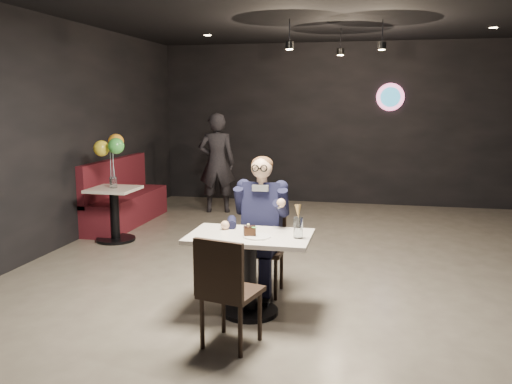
% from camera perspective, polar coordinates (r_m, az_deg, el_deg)
% --- Properties ---
extents(floor, '(9.00, 9.00, 0.00)m').
position_cam_1_polar(floor, '(6.16, 6.68, -8.83)').
color(floor, slate).
rests_on(floor, ground).
extents(wall_sign, '(0.50, 0.06, 0.50)m').
position_cam_1_polar(wall_sign, '(10.29, 13.96, 9.68)').
color(wall_sign, pink).
rests_on(wall_sign, floor).
extents(pendant_lights, '(1.40, 1.20, 0.36)m').
position_cam_1_polar(pendant_lights, '(7.89, 8.63, 16.35)').
color(pendant_lights, black).
rests_on(pendant_lights, floor).
extents(main_table, '(1.10, 0.70, 0.75)m').
position_cam_1_polar(main_table, '(5.00, -0.64, -8.65)').
color(main_table, white).
rests_on(main_table, floor).
extents(chair_far, '(0.42, 0.46, 0.92)m').
position_cam_1_polar(chair_far, '(5.49, 0.65, -6.05)').
color(chair_far, black).
rests_on(chair_far, floor).
extents(chair_near, '(0.52, 0.55, 0.92)m').
position_cam_1_polar(chair_near, '(4.37, -2.62, -10.24)').
color(chair_near, black).
rests_on(chair_near, floor).
extents(seated_man, '(0.60, 0.80, 1.44)m').
position_cam_1_polar(seated_man, '(5.42, 0.66, -3.40)').
color(seated_man, black).
rests_on(seated_man, floor).
extents(dessert_plate, '(0.24, 0.24, 0.01)m').
position_cam_1_polar(dessert_plate, '(4.79, 0.13, -4.72)').
color(dessert_plate, white).
rests_on(dessert_plate, main_table).
extents(cake_slice, '(0.13, 0.11, 0.07)m').
position_cam_1_polar(cake_slice, '(4.81, -0.67, -4.14)').
color(cake_slice, black).
rests_on(cake_slice, dessert_plate).
extents(mint_leaf, '(0.06, 0.04, 0.01)m').
position_cam_1_polar(mint_leaf, '(4.76, -0.16, -3.74)').
color(mint_leaf, green).
rests_on(mint_leaf, cake_slice).
extents(sundae_glass, '(0.08, 0.08, 0.18)m').
position_cam_1_polar(sundae_glass, '(4.76, 4.47, -3.76)').
color(sundae_glass, silver).
rests_on(sundae_glass, main_table).
extents(wafer_cone, '(0.07, 0.07, 0.12)m').
position_cam_1_polar(wafer_cone, '(4.71, 4.47, -2.08)').
color(wafer_cone, tan).
rests_on(wafer_cone, sundae_glass).
extents(booth_bench, '(0.52, 2.07, 1.04)m').
position_cam_1_polar(booth_bench, '(8.77, -13.49, 0.02)').
color(booth_bench, '#410D17').
rests_on(booth_bench, floor).
extents(side_table, '(0.62, 0.62, 0.78)m').
position_cam_1_polar(side_table, '(7.79, -14.65, -2.19)').
color(side_table, white).
rests_on(side_table, floor).
extents(balloon_vase, '(0.10, 0.10, 0.15)m').
position_cam_1_polar(balloon_vase, '(7.71, -14.79, 0.98)').
color(balloon_vase, silver).
rests_on(balloon_vase, side_table).
extents(balloon_bunch, '(0.40, 0.40, 0.65)m').
position_cam_1_polar(balloon_bunch, '(7.66, -14.92, 3.95)').
color(balloon_bunch, yellow).
rests_on(balloon_bunch, balloon_vase).
extents(passerby, '(0.71, 0.54, 1.73)m').
position_cam_1_polar(passerby, '(9.45, -4.14, 3.06)').
color(passerby, black).
rests_on(passerby, floor).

